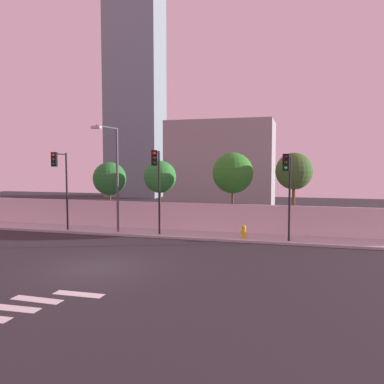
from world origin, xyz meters
name	(u,v)px	position (x,y,z in m)	size (l,w,h in m)	color
ground_plane	(98,268)	(0.00, 0.00, 0.00)	(80.00, 80.00, 0.00)	#28252A
sidewalk	(162,234)	(0.00, 8.20, 0.07)	(36.00, 2.40, 0.15)	#ADADAD
perimeter_wall	(169,216)	(0.00, 9.49, 1.05)	(36.00, 0.18, 1.80)	silver
crosswalk_marking	(30,304)	(0.11, -4.53, 0.00)	(3.40, 3.03, 0.01)	silver
traffic_light_left	(60,174)	(-6.41, 6.82, 3.85)	(0.35, 1.66, 5.09)	black
traffic_light_center	(157,174)	(0.14, 6.92, 3.88)	(0.41, 1.48, 5.15)	black
traffic_light_right	(288,178)	(7.75, 6.77, 3.71)	(0.42, 1.72, 4.88)	black
street_lamp_curbside	(114,170)	(-2.90, 7.40, 4.14)	(0.62, 2.41, 6.63)	#4C4C51
fire_hydrant	(244,231)	(5.28, 7.64, 0.57)	(0.44, 0.26, 0.78)	gold
roadside_tree_leftmost	(110,179)	(-5.10, 10.97, 3.43)	(2.43, 2.43, 4.66)	brown
roadside_tree_midleft	(160,177)	(-1.16, 10.97, 3.60)	(2.30, 2.30, 4.76)	brown
roadside_tree_midright	(233,173)	(4.05, 10.97, 3.90)	(2.75, 2.75, 5.28)	brown
roadside_tree_rightmost	(294,172)	(8.03, 10.97, 4.02)	(2.38, 2.38, 5.23)	brown
low_building_distant	(221,166)	(0.81, 23.49, 4.37)	(10.33, 6.00, 8.73)	#979797
tower_on_skyline	(135,95)	(-13.79, 35.49, 14.21)	(7.50, 5.00, 28.42)	slate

